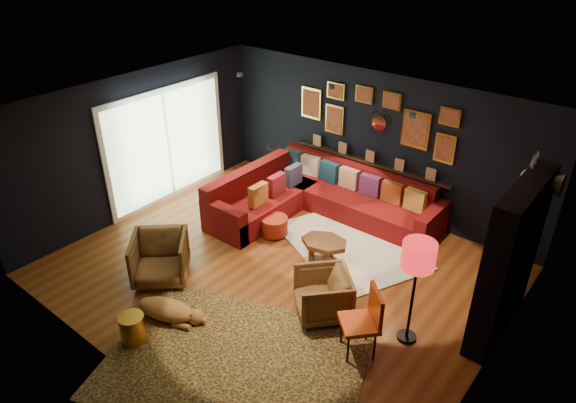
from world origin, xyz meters
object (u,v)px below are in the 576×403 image
Objects in this scene: sectional at (314,198)px; armchair_right at (323,293)px; armchair_left at (160,256)px; gold_stool at (133,329)px; coffee_table at (324,245)px; pouf at (275,226)px; dog at (165,307)px; floor_lamp at (418,260)px; orange_chair at (366,317)px.

sectional is 4.59× the size of armchair_right.
armchair_left reaches higher than gold_stool.
coffee_table is 1.06× the size of armchair_left.
armchair_right is (1.74, -2.17, 0.05)m from sectional.
armchair_left is at bearing -105.22° from pouf.
dog is at bearing 91.57° from gold_stool.
armchair_right is at bearing -22.74° from armchair_left.
sectional is at bearing 72.49° from dog.
coffee_table is 3.14m from gold_stool.
sectional is 2.78m from armchair_right.
coffee_table is at bearing -6.71° from pouf.
dog is (-0.95, -2.44, -0.14)m from coffee_table.
coffee_table is 1.88× the size of pouf.
dog is (-2.79, -1.75, -1.07)m from floor_lamp.
orange_chair reaches higher than armchair_left.
floor_lamp is (3.00, -0.83, 1.08)m from pouf.
dog is (-1.64, -1.43, -0.17)m from armchair_right.
sectional is 1.57m from coffee_table.
armchair_right is 2.57m from gold_stool.
gold_stool is (-0.93, -2.99, -0.14)m from coffee_table.
sectional is 2.91× the size of dog.
coffee_table is (1.05, -1.17, 0.02)m from sectional.
floor_lamp is at bearing -15.46° from pouf.
armchair_right is (0.69, -1.01, 0.03)m from coffee_table.
dog is at bearing -95.84° from armchair_right.
orange_chair is 0.96m from floor_lamp.
armchair_left reaches higher than armchair_right.
dog is (0.20, -2.58, 0.02)m from pouf.
armchair_right is 0.88m from orange_chair.
coffee_table is 0.74× the size of dog.
orange_chair reaches higher than gold_stool.
pouf is (-0.10, -1.03, -0.14)m from sectional.
armchair_right is 0.63× the size of dog.
floor_lamp is (1.16, 0.32, 0.90)m from armchair_right.
armchair_left is at bearing -102.10° from sectional.
gold_stool is 3.76m from floor_lamp.
floor_lamp is 3.46m from dog.
floor_lamp reaches higher than armchair_left.
floor_lamp is at bearing 12.98° from dog.
armchair_left is 3.28m from orange_chair.
dog is (-2.46, -1.19, -0.36)m from orange_chair.
pouf is 1.12× the size of gold_stool.
sectional reaches higher than armchair_left.
armchair_right is at bearing -153.62° from orange_chair.
orange_chair reaches higher than armchair_right.
pouf is 2.17m from armchair_right.
coffee_table is 2.55m from armchair_left.
sectional is 3.57m from floor_lamp.
gold_stool is at bearing -107.30° from coffee_table.
coffee_table is 0.58× the size of floor_lamp.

